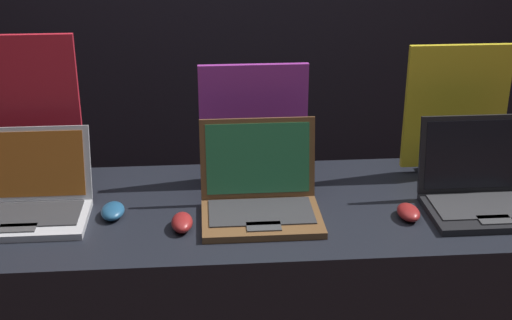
{
  "coord_description": "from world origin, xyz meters",
  "views": [
    {
      "loc": [
        -0.15,
        -1.59,
        1.9
      ],
      "look_at": [
        0.0,
        0.33,
        1.09
      ],
      "focal_mm": 50.0,
      "sensor_mm": 36.0,
      "label": 1
    }
  ],
  "objects_px": {
    "laptop_front": "(25,198)",
    "promo_stand_middle": "(253,126)",
    "laptop_middle": "(260,194)",
    "mouse_back": "(408,212)",
    "promo_stand_back": "(455,113)",
    "mouse_front": "(113,211)",
    "laptop_back": "(481,189)",
    "promo_stand_front": "(34,116)",
    "mouse_middle": "(182,222)"
  },
  "relations": [
    {
      "from": "promo_stand_front",
      "to": "promo_stand_middle",
      "type": "distance_m",
      "value": 0.68
    },
    {
      "from": "promo_stand_middle",
      "to": "promo_stand_back",
      "type": "bearing_deg",
      "value": 0.43
    },
    {
      "from": "mouse_middle",
      "to": "laptop_front",
      "type": "bearing_deg",
      "value": 165.47
    },
    {
      "from": "mouse_middle",
      "to": "promo_stand_back",
      "type": "relative_size",
      "value": 0.25
    },
    {
      "from": "laptop_middle",
      "to": "mouse_middle",
      "type": "height_order",
      "value": "laptop_middle"
    },
    {
      "from": "laptop_back",
      "to": "promo_stand_back",
      "type": "height_order",
      "value": "promo_stand_back"
    },
    {
      "from": "mouse_front",
      "to": "mouse_middle",
      "type": "relative_size",
      "value": 1.0
    },
    {
      "from": "promo_stand_front",
      "to": "mouse_back",
      "type": "distance_m",
      "value": 1.18
    },
    {
      "from": "promo_stand_front",
      "to": "laptop_back",
      "type": "distance_m",
      "value": 1.38
    },
    {
      "from": "laptop_back",
      "to": "laptop_middle",
      "type": "bearing_deg",
      "value": 178.75
    },
    {
      "from": "laptop_middle",
      "to": "promo_stand_back",
      "type": "relative_size",
      "value": 0.8
    },
    {
      "from": "mouse_back",
      "to": "laptop_middle",
      "type": "bearing_deg",
      "value": 171.16
    },
    {
      "from": "laptop_front",
      "to": "promo_stand_back",
      "type": "bearing_deg",
      "value": 9.32
    },
    {
      "from": "laptop_front",
      "to": "mouse_front",
      "type": "height_order",
      "value": "laptop_front"
    },
    {
      "from": "promo_stand_middle",
      "to": "promo_stand_back",
      "type": "relative_size",
      "value": 0.89
    },
    {
      "from": "laptop_middle",
      "to": "laptop_back",
      "type": "relative_size",
      "value": 1.02
    },
    {
      "from": "laptop_back",
      "to": "mouse_back",
      "type": "relative_size",
      "value": 3.27
    },
    {
      "from": "mouse_middle",
      "to": "laptop_back",
      "type": "distance_m",
      "value": 0.89
    },
    {
      "from": "mouse_front",
      "to": "promo_stand_back",
      "type": "bearing_deg",
      "value": 12.71
    },
    {
      "from": "promo_stand_middle",
      "to": "laptop_front",
      "type": "bearing_deg",
      "value": -162.5
    },
    {
      "from": "mouse_back",
      "to": "promo_stand_back",
      "type": "bearing_deg",
      "value": 54.56
    },
    {
      "from": "promo_stand_front",
      "to": "mouse_middle",
      "type": "distance_m",
      "value": 0.6
    },
    {
      "from": "laptop_middle",
      "to": "laptop_front",
      "type": "bearing_deg",
      "value": 176.92
    },
    {
      "from": "laptop_back",
      "to": "mouse_back",
      "type": "distance_m",
      "value": 0.24
    },
    {
      "from": "laptop_middle",
      "to": "laptop_back",
      "type": "xyz_separation_m",
      "value": [
        0.66,
        -0.01,
        -0.0
      ]
    },
    {
      "from": "laptop_back",
      "to": "mouse_front",
      "type": "bearing_deg",
      "value": 178.66
    },
    {
      "from": "laptop_middle",
      "to": "mouse_front",
      "type": "bearing_deg",
      "value": 178.52
    },
    {
      "from": "laptop_front",
      "to": "promo_stand_middle",
      "type": "height_order",
      "value": "promo_stand_middle"
    },
    {
      "from": "mouse_middle",
      "to": "promo_stand_back",
      "type": "height_order",
      "value": "promo_stand_back"
    },
    {
      "from": "promo_stand_back",
      "to": "promo_stand_front",
      "type": "bearing_deg",
      "value": -179.86
    },
    {
      "from": "mouse_middle",
      "to": "laptop_middle",
      "type": "bearing_deg",
      "value": 19.58
    },
    {
      "from": "promo_stand_back",
      "to": "laptop_front",
      "type": "bearing_deg",
      "value": -170.68
    },
    {
      "from": "laptop_middle",
      "to": "mouse_back",
      "type": "height_order",
      "value": "laptop_middle"
    },
    {
      "from": "mouse_front",
      "to": "mouse_back",
      "type": "bearing_deg",
      "value": -5.16
    },
    {
      "from": "laptop_front",
      "to": "mouse_middle",
      "type": "distance_m",
      "value": 0.47
    },
    {
      "from": "laptop_middle",
      "to": "promo_stand_middle",
      "type": "height_order",
      "value": "promo_stand_middle"
    },
    {
      "from": "laptop_front",
      "to": "promo_stand_middle",
      "type": "relative_size",
      "value": 0.95
    },
    {
      "from": "promo_stand_front",
      "to": "laptop_middle",
      "type": "distance_m",
      "value": 0.75
    },
    {
      "from": "promo_stand_front",
      "to": "promo_stand_middle",
      "type": "height_order",
      "value": "promo_stand_front"
    },
    {
      "from": "mouse_front",
      "to": "promo_stand_middle",
      "type": "bearing_deg",
      "value": 29.18
    },
    {
      "from": "promo_stand_middle",
      "to": "mouse_back",
      "type": "distance_m",
      "value": 0.56
    },
    {
      "from": "laptop_front",
      "to": "mouse_back",
      "type": "xyz_separation_m",
      "value": [
        1.11,
        -0.1,
        -0.04
      ]
    },
    {
      "from": "promo_stand_middle",
      "to": "laptop_back",
      "type": "distance_m",
      "value": 0.72
    },
    {
      "from": "laptop_middle",
      "to": "mouse_back",
      "type": "xyz_separation_m",
      "value": [
        0.43,
        -0.07,
        -0.04
      ]
    },
    {
      "from": "promo_stand_front",
      "to": "promo_stand_middle",
      "type": "xyz_separation_m",
      "value": [
        0.68,
        -0.0,
        -0.05
      ]
    },
    {
      "from": "promo_stand_front",
      "to": "laptop_middle",
      "type": "bearing_deg",
      "value": -20.39
    },
    {
      "from": "mouse_middle",
      "to": "mouse_back",
      "type": "height_order",
      "value": "mouse_middle"
    },
    {
      "from": "mouse_middle",
      "to": "mouse_back",
      "type": "relative_size",
      "value": 1.05
    },
    {
      "from": "promo_stand_back",
      "to": "mouse_front",
      "type": "bearing_deg",
      "value": -167.29
    },
    {
      "from": "mouse_front",
      "to": "laptop_back",
      "type": "distance_m",
      "value": 1.09
    }
  ]
}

